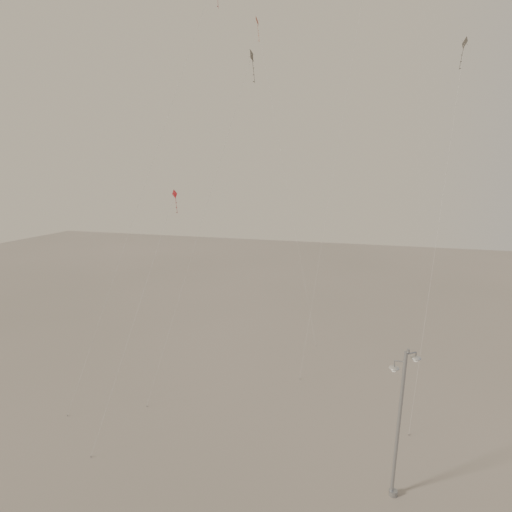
# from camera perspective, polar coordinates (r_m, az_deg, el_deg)

# --- Properties ---
(ground) EXTENTS (160.00, 160.00, 0.00)m
(ground) POSITION_cam_1_polar(r_m,az_deg,el_deg) (27.61, -6.28, -26.05)
(ground) COLOR gray
(ground) RESTS_ON ground
(street_lamp) EXTENTS (1.52, 0.80, 8.40)m
(street_lamp) POSITION_cam_1_polar(r_m,az_deg,el_deg) (23.31, 19.79, -21.14)
(street_lamp) COLOR #93969B
(street_lamp) RESTS_ON ground
(kite_0) EXTENTS (6.70, 14.99, 34.03)m
(kite_0) POSITION_cam_1_polar(r_m,az_deg,el_deg) (37.26, -9.20, 27.25)
(kite_0) COLOR maroon
(kite_0) RESTS_ON ground
(kite_1) EXTENTS (7.53, 3.16, 24.57)m
(kite_1) POSITION_cam_1_polar(r_m,az_deg,el_deg) (27.26, -4.83, 14.14)
(kite_1) COLOR #2A2723
(kite_1) RESTS_ON ground
(kite_2) EXTENTS (4.18, 8.81, 36.10)m
(kite_2) POSITION_cam_1_polar(r_m,az_deg,el_deg) (39.45, 14.48, 29.79)
(kite_2) COLOR #AC361C
(kite_2) RESTS_ON ground
(kite_3) EXTENTS (1.82, 9.56, 15.76)m
(kite_3) POSITION_cam_1_polar(r_m,az_deg,el_deg) (29.09, -13.79, 1.28)
(kite_3) COLOR maroon
(kite_3) RESTS_ON ground
(kite_4) EXTENTS (2.13, 5.71, 25.53)m
(kite_4) POSITION_cam_1_polar(r_m,az_deg,el_deg) (29.76, 26.16, 15.35)
(kite_4) COLOR #2A2723
(kite_4) RESTS_ON ground
(kite_5) EXTENTS (8.99, 10.00, 34.09)m
(kite_5) POSITION_cam_1_polar(r_m,az_deg,el_deg) (47.31, 1.81, 23.23)
(kite_5) COLOR #AC361C
(kite_5) RESTS_ON ground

